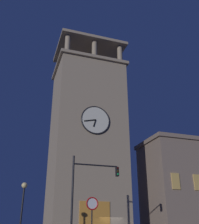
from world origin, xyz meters
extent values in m
cube|color=gray|center=(1.78, -3.78, 10.68)|extent=(8.43, 6.86, 21.35)
cube|color=gray|center=(1.78, -3.78, 21.55)|extent=(9.03, 7.46, 0.40)
cylinder|color=gray|center=(-1.83, -0.95, 23.11)|extent=(0.70, 0.70, 2.70)
cylinder|color=gray|center=(1.78, -0.95, 23.11)|extent=(0.70, 0.70, 2.70)
cylinder|color=gray|center=(5.40, -0.95, 23.11)|extent=(0.70, 0.70, 2.70)
cylinder|color=gray|center=(-1.83, -6.60, 23.11)|extent=(0.70, 0.70, 2.70)
cylinder|color=gray|center=(1.78, -6.60, 23.11)|extent=(0.70, 0.70, 2.70)
cylinder|color=gray|center=(5.40, -6.60, 23.11)|extent=(0.70, 0.70, 2.70)
cube|color=gray|center=(1.78, -3.78, 24.66)|extent=(9.03, 7.46, 0.40)
cylinder|color=black|center=(1.78, -3.78, 26.29)|extent=(0.12, 0.12, 2.87)
cylinder|color=silver|center=(1.78, -0.29, 12.91)|extent=(3.31, 0.12, 3.31)
torus|color=black|center=(1.78, -0.27, 12.91)|extent=(3.47, 0.16, 3.47)
cube|color=black|center=(1.91, -0.19, 12.47)|extent=(0.37, 0.06, 0.91)
cube|color=black|center=(2.47, -0.19, 12.75)|extent=(1.40, 0.06, 0.43)
cube|color=orange|center=(1.78, -0.40, 2.00)|extent=(3.20, 0.24, 4.00)
cube|color=#E0B259|center=(-10.39, 0.54, 6.34)|extent=(1.00, 0.12, 1.80)
cube|color=#E0B259|center=(-7.46, 0.54, 6.34)|extent=(1.00, 0.12, 1.80)
cylinder|color=black|center=(5.62, 6.21, 3.44)|extent=(0.16, 0.16, 6.88)
cylinder|color=black|center=(3.75, 6.21, 6.23)|extent=(3.74, 0.12, 0.12)
cube|color=black|center=(1.88, 6.21, 5.81)|extent=(0.22, 0.30, 0.75)
sphere|color=#360505|center=(1.88, 6.39, 6.08)|extent=(0.16, 0.16, 0.16)
sphere|color=#392705|center=(1.88, 6.39, 5.83)|extent=(0.16, 0.16, 0.16)
sphere|color=#18C154|center=(1.88, 6.39, 5.58)|extent=(0.16, 0.16, 0.16)
cylinder|color=black|center=(9.19, 5.22, 2.15)|extent=(0.14, 0.14, 4.29)
sphere|color=#F9DB8C|center=(9.19, 5.22, 4.51)|extent=(0.44, 0.44, 0.44)
cylinder|color=white|center=(5.33, 10.56, 2.88)|extent=(0.70, 0.04, 0.70)
torus|color=red|center=(5.33, 10.58, 2.88)|extent=(0.78, 0.08, 0.78)
camera|label=1|loc=(10.34, 27.26, 1.50)|focal=43.27mm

